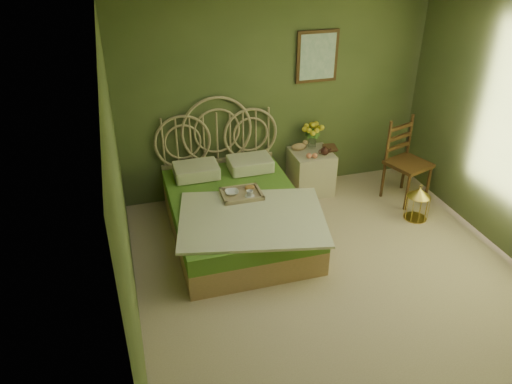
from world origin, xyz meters
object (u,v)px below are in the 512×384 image
object	(u,v)px
bed	(236,211)
chair	(406,155)
birdcage	(417,204)
nightstand	(311,166)

from	to	relation	value
bed	chair	xyz separation A→B (m)	(2.31, 0.26, 0.29)
birdcage	nightstand	bearing A→B (deg)	134.00
bed	birdcage	bearing A→B (deg)	-7.78
nightstand	chair	size ratio (longest dim) A/B	0.94
bed	nightstand	xyz separation A→B (m)	(1.21, 0.73, 0.06)
chair	birdcage	world-z (taller)	chair
bed	birdcage	size ratio (longest dim) A/B	5.18
chair	nightstand	bearing A→B (deg)	138.78
bed	nightstand	world-z (taller)	bed
chair	birdcage	distance (m)	0.69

